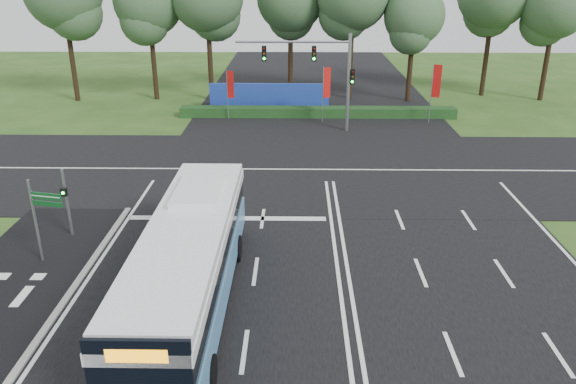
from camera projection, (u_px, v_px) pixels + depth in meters
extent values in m
plane|color=#274918|center=(338.00, 273.00, 22.41)|extent=(120.00, 120.00, 0.00)
cube|color=black|center=(338.00, 272.00, 22.40)|extent=(20.00, 120.00, 0.04)
cube|color=black|center=(325.00, 170.00, 33.51)|extent=(120.00, 14.00, 0.05)
cube|color=gray|center=(57.00, 312.00, 19.76)|extent=(0.25, 18.00, 0.12)
cube|color=#538DC1|center=(191.00, 282.00, 19.63)|extent=(2.68, 12.70, 1.16)
cube|color=black|center=(192.00, 295.00, 19.83)|extent=(2.66, 12.64, 0.32)
cube|color=black|center=(189.00, 255.00, 19.23)|extent=(2.58, 12.51, 1.00)
cube|color=white|center=(187.00, 239.00, 18.99)|extent=(2.68, 12.70, 0.37)
cube|color=white|center=(187.00, 229.00, 18.85)|extent=(2.63, 12.19, 0.37)
cube|color=white|center=(199.00, 190.00, 21.18)|extent=(1.70, 3.18, 0.26)
cube|color=black|center=(140.00, 380.00, 13.40)|extent=(2.57, 0.13, 2.33)
cube|color=orange|center=(137.00, 356.00, 13.08)|extent=(1.48, 0.06, 0.37)
cylinder|color=black|center=(177.00, 248.00, 23.21)|extent=(0.30, 1.10, 1.10)
cylinder|color=black|center=(237.00, 248.00, 23.16)|extent=(0.30, 1.10, 1.10)
cylinder|color=black|center=(124.00, 372.00, 16.16)|extent=(0.30, 1.10, 1.10)
cylinder|color=black|center=(210.00, 373.00, 16.11)|extent=(0.30, 1.10, 1.10)
cylinder|color=gray|center=(67.00, 203.00, 24.86)|extent=(0.13, 0.13, 3.22)
cube|color=black|center=(64.00, 192.00, 24.47)|extent=(0.26, 0.18, 0.37)
sphere|color=#19F233|center=(63.00, 193.00, 24.37)|extent=(0.13, 0.13, 0.13)
cylinder|color=gray|center=(36.00, 222.00, 22.59)|extent=(0.11, 0.11, 3.63)
cube|color=#0B4119|center=(46.00, 196.00, 22.00)|extent=(1.34, 0.35, 0.27)
cube|color=#0B4119|center=(47.00, 204.00, 22.12)|extent=(1.34, 0.35, 0.20)
cube|color=white|center=(45.00, 197.00, 21.97)|extent=(1.24, 0.28, 0.04)
cylinder|color=gray|center=(228.00, 95.00, 43.69)|extent=(0.06, 0.06, 3.92)
cube|color=#B9130F|center=(231.00, 84.00, 43.29)|extent=(0.51, 0.20, 2.09)
cylinder|color=gray|center=(323.00, 95.00, 42.79)|extent=(0.07, 0.07, 4.31)
cube|color=#B9130F|center=(327.00, 83.00, 42.56)|extent=(0.54, 0.26, 2.30)
cylinder|color=gray|center=(431.00, 94.00, 42.52)|extent=(0.07, 0.07, 4.60)
cube|color=#B9130F|center=(437.00, 81.00, 42.02)|extent=(0.57, 0.29, 2.45)
cylinder|color=gray|center=(348.00, 84.00, 40.03)|extent=(0.24, 0.24, 7.00)
cylinder|color=gray|center=(293.00, 42.00, 38.99)|extent=(8.00, 0.16, 0.16)
cube|color=black|center=(314.00, 54.00, 39.27)|extent=(0.32, 0.28, 1.05)
cube|color=black|center=(264.00, 53.00, 39.33)|extent=(0.32, 0.28, 1.05)
cube|color=black|center=(352.00, 77.00, 39.84)|extent=(0.32, 0.28, 1.05)
cube|color=#133515|center=(318.00, 112.00, 44.94)|extent=(22.00, 1.20, 0.80)
cube|color=#1B3795|center=(269.00, 97.00, 47.04)|extent=(10.00, 0.30, 2.20)
cylinder|color=black|center=(71.00, 51.00, 48.85)|extent=(0.44, 0.44, 8.80)
cylinder|color=black|center=(153.00, 54.00, 49.60)|extent=(0.44, 0.44, 8.06)
sphere|color=#375B35|center=(148.00, 1.00, 47.91)|extent=(5.94, 5.94, 5.94)
cylinder|color=black|center=(210.00, 52.00, 49.27)|extent=(0.44, 0.44, 8.51)
cylinder|color=black|center=(290.00, 50.00, 51.40)|extent=(0.44, 0.44, 8.17)
cylinder|color=black|center=(351.00, 50.00, 49.67)|extent=(0.44, 0.44, 8.61)
cylinder|color=black|center=(410.00, 62.00, 49.00)|extent=(0.44, 0.44, 7.00)
sphere|color=#375B35|center=(414.00, 15.00, 47.53)|extent=(5.16, 5.16, 5.16)
cylinder|color=black|center=(487.00, 48.00, 50.93)|extent=(0.44, 0.44, 8.66)
cylinder|color=black|center=(547.00, 56.00, 49.27)|extent=(0.44, 0.44, 7.77)
sphere|color=#375B35|center=(556.00, 5.00, 47.64)|extent=(5.73, 5.73, 5.73)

